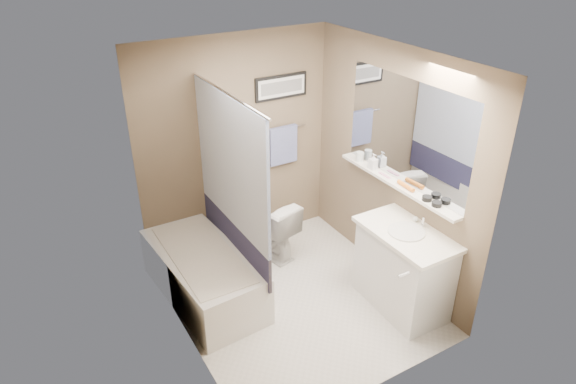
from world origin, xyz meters
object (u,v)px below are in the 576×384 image
bathtub (204,275)px  candle_bowl_near (437,204)px  candle_bowl_far (427,198)px  hair_brush_front (406,186)px  glass_jar (360,157)px  soap_bottle (373,161)px  vanity (403,271)px  toilet (270,228)px

bathtub → candle_bowl_near: (1.79, -1.21, 0.89)m
candle_bowl_far → candle_bowl_near: bearing=-90.0°
hair_brush_front → glass_jar: (0.00, 0.71, 0.03)m
soap_bottle → bathtub: bearing=169.9°
bathtub → candle_bowl_far: (1.79, -1.09, 0.89)m
candle_bowl_near → soap_bottle: size_ratio=0.55×
bathtub → vanity: bearing=-38.6°
vanity → candle_bowl_far: 0.76m
bathtub → glass_jar: (1.79, -0.10, 0.92)m
candle_bowl_near → glass_jar: glass_jar is taller
hair_brush_front → glass_jar: size_ratio=2.20×
hair_brush_front → soap_bottle: size_ratio=1.35×
toilet → candle_bowl_near: size_ratio=7.63×
bathtub → glass_jar: 2.01m
soap_bottle → toilet: bearing=144.6°
toilet → candle_bowl_far: size_ratio=7.63×
toilet → glass_jar: 1.26m
bathtub → hair_brush_front: hair_brush_front is taller
toilet → bathtub: bearing=4.4°
candle_bowl_far → glass_jar: glass_jar is taller
candle_bowl_near → candle_bowl_far: 0.12m
toilet → vanity: vanity is taller
glass_jar → candle_bowl_far: bearing=-90.0°
toilet → hair_brush_front: hair_brush_front is taller
candle_bowl_near → glass_jar: bearing=90.0°
bathtub → candle_bowl_far: size_ratio=16.67×
soap_bottle → candle_bowl_far: bearing=-90.0°
candle_bowl_near → glass_jar: (0.00, 1.11, 0.03)m
vanity → candle_bowl_near: (0.19, -0.12, 0.73)m
bathtub → candle_bowl_far: bearing=-35.7°
vanity → candle_bowl_far: size_ratio=10.00×
vanity → soap_bottle: size_ratio=5.54×
vanity → glass_jar: bearing=81.3°
toilet → candle_bowl_near: (0.87, -1.51, 0.79)m
candle_bowl_near → candle_bowl_far: bearing=90.0°
hair_brush_front → soap_bottle: 0.50m
hair_brush_front → vanity: bearing=-123.3°
candle_bowl_far → hair_brush_front: (0.00, 0.28, 0.00)m
toilet → hair_brush_front: bearing=114.3°
toilet → candle_bowl_near: candle_bowl_near is taller
candle_bowl_near → toilet: bearing=119.9°
candle_bowl_far → soap_bottle: 0.78m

